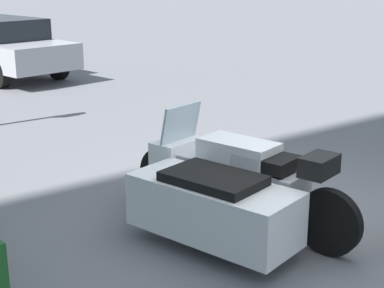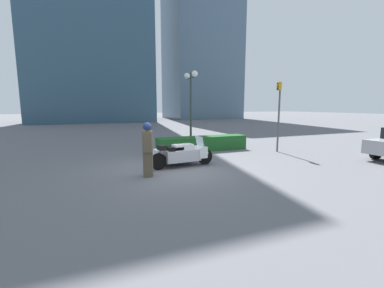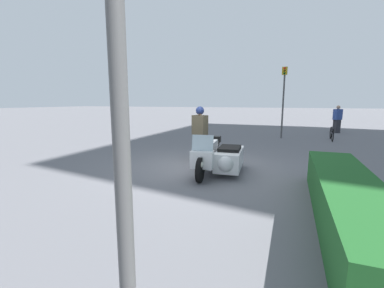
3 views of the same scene
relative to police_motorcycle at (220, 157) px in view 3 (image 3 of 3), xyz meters
name	(u,v)px [view 3 (image 3 of 3)]	position (x,y,z in m)	size (l,w,h in m)	color
ground_plane	(202,166)	(-0.53, -0.68, -0.46)	(160.00, 160.00, 0.00)	slate
police_motorcycle	(220,157)	(0.00, 0.00, 0.00)	(2.60, 1.23, 1.15)	black
officer_rider	(200,131)	(-1.52, -1.12, 0.50)	(0.44, 0.56, 1.81)	brown
hedge_bush_curbside	(348,203)	(2.23, 2.70, -0.08)	(4.82, 0.90, 0.75)	#1E5623
traffic_light_near	(121,33)	(5.64, 0.98, 1.84)	(0.22, 0.29, 3.50)	#4C4C4C
traffic_light_far	(284,93)	(-7.91, 1.34, 1.98)	(0.23, 0.27, 3.75)	#4C4C4C
pedestrian_bystander	(337,119)	(-11.69, 4.52, 0.41)	(0.54, 0.57, 1.73)	#2D2D33
bicycle_parked	(332,134)	(-8.05, 3.79, -0.14)	(1.64, 0.10, 0.71)	black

